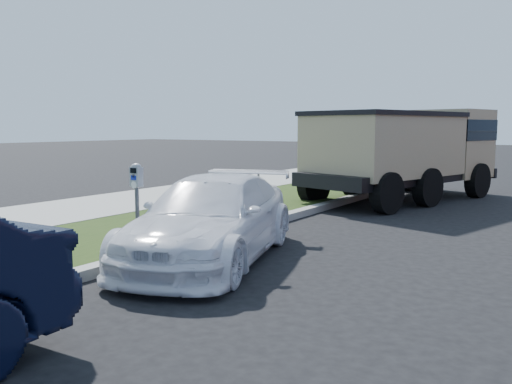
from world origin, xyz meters
The scene contains 5 objects.
ground centered at (0.00, 0.00, 0.00)m, with size 120.00×120.00×0.00m, color black.
streetside centered at (-5.57, 2.00, 0.07)m, with size 6.12×50.00×0.15m.
parking_meter centered at (-2.75, -0.19, 1.09)m, with size 0.19×0.13×1.33m.
white_wagon centered at (-1.82, 0.48, 0.63)m, with size 1.76×4.32×1.25m, color white.
dump_truck centered at (-1.48, 8.81, 1.40)m, with size 3.94×6.74×2.49m.
Camera 1 is at (3.09, -5.94, 2.00)m, focal length 38.00 mm.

